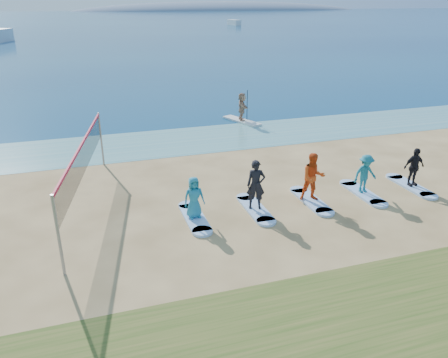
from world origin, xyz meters
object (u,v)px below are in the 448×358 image
object	(u,v)px
surfboard_1	(255,209)
surfboard_3	(363,193)
boat_offshore_b	(234,25)
surfboard_2	(311,201)
paddleboard	(242,121)
surfboard_4	(411,186)
student_2	(313,177)
student_3	(365,174)
student_0	(194,197)
student_4	(414,167)
paddleboarder	(242,107)
volleyball_net	(83,159)
student_1	(256,185)
surfboard_0	(195,218)

from	to	relation	value
surfboard_1	surfboard_3	xyz separation A→B (m)	(4.65, 0.00, 0.00)
boat_offshore_b	surfboard_2	xyz separation A→B (m)	(-37.59, -117.36, 0.04)
boat_offshore_b	paddleboard	bearing A→B (deg)	-116.77
surfboard_4	paddleboard	bearing A→B (deg)	104.56
paddleboard	surfboard_3	distance (m)	12.03
boat_offshore_b	student_2	size ratio (longest dim) A/B	3.18
student_3	surfboard_4	bearing A→B (deg)	-2.93
boat_offshore_b	student_0	distance (m)	124.73
student_2	student_4	world-z (taller)	student_2
surfboard_1	paddleboarder	bearing A→B (deg)	72.20
paddleboarder	surfboard_4	xyz separation A→B (m)	(3.12, -12.01, -0.94)
paddleboarder	volleyball_net	bearing A→B (deg)	144.50
paddleboarder	student_4	bearing A→B (deg)	-155.99
paddleboarder	student_3	world-z (taller)	paddleboarder
volleyball_net	student_1	distance (m)	6.35
student_3	surfboard_2	bearing A→B (deg)	177.07
student_2	student_0	bearing A→B (deg)	-166.18
surfboard_1	surfboard_4	size ratio (longest dim) A/B	1.00
student_0	surfboard_4	xyz separation A→B (m)	(9.30, 0.00, -0.80)
volleyball_net	surfboard_1	size ratio (longest dim) A/B	4.06
student_1	surfboard_4	bearing A→B (deg)	16.02
paddleboard	student_3	xyz separation A→B (m)	(0.79, -12.01, 0.82)
volleyball_net	student_1	xyz separation A→B (m)	(5.87, -2.26, -0.89)
surfboard_4	student_4	xyz separation A→B (m)	(0.00, -0.00, 0.85)
surfboard_0	surfboard_4	size ratio (longest dim) A/B	1.00
paddleboarder	student_0	size ratio (longest dim) A/B	1.15
surfboard_0	student_3	world-z (taller)	student_3
surfboard_1	surfboard_2	distance (m)	2.32
student_3	student_4	bearing A→B (deg)	-2.93
student_0	student_2	world-z (taller)	student_2
student_0	surfboard_3	distance (m)	7.02
surfboard_4	student_0	bearing A→B (deg)	-180.00
surfboard_1	student_2	distance (m)	2.52
paddleboard	surfboard_0	world-z (taller)	paddleboard
paddleboarder	surfboard_4	distance (m)	12.44
surfboard_0	student_0	world-z (taller)	student_0
student_3	student_4	world-z (taller)	student_4
student_0	surfboard_1	world-z (taller)	student_0
paddleboard	paddleboarder	distance (m)	0.92
paddleboard	surfboard_2	distance (m)	12.10
paddleboarder	boat_offshore_b	xyz separation A→B (m)	(36.06, 105.35, -0.98)
student_0	student_3	world-z (taller)	student_3
surfboard_0	student_1	xyz separation A→B (m)	(2.32, -0.00, 0.97)
surfboard_0	surfboard_2	world-z (taller)	same
paddleboarder	student_1	world-z (taller)	student_1
student_2	surfboard_3	distance (m)	2.52
student_4	student_1	bearing A→B (deg)	-179.86
volleyball_net	surfboard_4	size ratio (longest dim) A/B	4.06
paddleboarder	student_2	distance (m)	12.10
volleyball_net	surfboard_0	bearing A→B (deg)	-32.56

